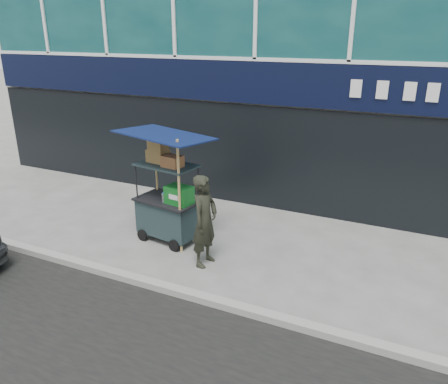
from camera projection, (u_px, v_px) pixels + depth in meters
The scene contains 4 objects.
ground at pixel (165, 283), 7.33m from camera, with size 80.00×80.00×0.00m, color #63635E.
curb at pixel (159, 286), 7.14m from camera, with size 80.00×0.18×0.12m, color gray.
vendor_cart at pixel (169, 203), 8.60m from camera, with size 1.81×1.40×2.25m.
vendor_man at pixel (205, 221), 7.66m from camera, with size 0.61×0.40×1.68m, color black.
Camera 1 is at (3.60, -5.31, 3.99)m, focal length 35.00 mm.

